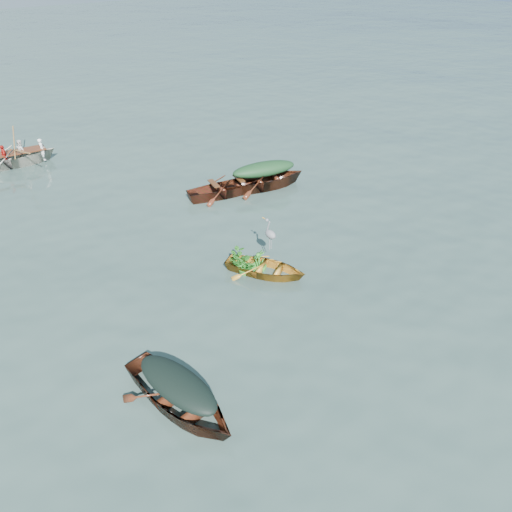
{
  "coord_description": "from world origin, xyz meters",
  "views": [
    {
      "loc": [
        -7.95,
        -7.48,
        7.92
      ],
      "look_at": [
        -0.9,
        1.7,
        0.5
      ],
      "focal_mm": 35.0,
      "sensor_mm": 36.0,
      "label": 1
    }
  ],
  "objects_px": {
    "dark_covered_boat": "(180,407)",
    "open_wooden_boat": "(227,195)",
    "yellow_dinghy": "(265,274)",
    "rowed_boat": "(16,166)",
    "green_tarp_boat": "(264,188)",
    "heron": "(270,239)"
  },
  "relations": [
    {
      "from": "rowed_boat",
      "to": "heron",
      "type": "distance_m",
      "value": 12.59
    },
    {
      "from": "green_tarp_boat",
      "to": "open_wooden_boat",
      "type": "distance_m",
      "value": 1.47
    },
    {
      "from": "yellow_dinghy",
      "to": "heron",
      "type": "relative_size",
      "value": 3.08
    },
    {
      "from": "green_tarp_boat",
      "to": "heron",
      "type": "xyz_separation_m",
      "value": [
        -3.02,
        -4.12,
        0.83
      ]
    },
    {
      "from": "dark_covered_boat",
      "to": "rowed_boat",
      "type": "distance_m",
      "value": 14.99
    },
    {
      "from": "green_tarp_boat",
      "to": "dark_covered_boat",
      "type": "bearing_deg",
      "value": 146.34
    },
    {
      "from": "dark_covered_boat",
      "to": "rowed_boat",
      "type": "bearing_deg",
      "value": 76.33
    },
    {
      "from": "dark_covered_boat",
      "to": "open_wooden_boat",
      "type": "distance_m",
      "value": 9.72
    },
    {
      "from": "yellow_dinghy",
      "to": "green_tarp_boat",
      "type": "bearing_deg",
      "value": 19.77
    },
    {
      "from": "dark_covered_boat",
      "to": "open_wooden_boat",
      "type": "xyz_separation_m",
      "value": [
        6.28,
        7.42,
        0.0
      ]
    },
    {
      "from": "yellow_dinghy",
      "to": "rowed_boat",
      "type": "distance_m",
      "value": 12.76
    },
    {
      "from": "heron",
      "to": "dark_covered_boat",
      "type": "bearing_deg",
      "value": 179.86
    },
    {
      "from": "open_wooden_boat",
      "to": "yellow_dinghy",
      "type": "bearing_deg",
      "value": 168.23
    },
    {
      "from": "yellow_dinghy",
      "to": "rowed_boat",
      "type": "relative_size",
      "value": 0.63
    },
    {
      "from": "open_wooden_boat",
      "to": "rowed_boat",
      "type": "bearing_deg",
      "value": 46.16
    },
    {
      "from": "yellow_dinghy",
      "to": "open_wooden_boat",
      "type": "relative_size",
      "value": 0.7
    },
    {
      "from": "rowed_boat",
      "to": "green_tarp_boat",
      "type": "bearing_deg",
      "value": -133.4
    },
    {
      "from": "rowed_boat",
      "to": "heron",
      "type": "bearing_deg",
      "value": -156.71
    },
    {
      "from": "rowed_boat",
      "to": "heron",
      "type": "xyz_separation_m",
      "value": [
        3.7,
        -12.0,
        0.83
      ]
    },
    {
      "from": "rowed_boat",
      "to": "yellow_dinghy",
      "type": "bearing_deg",
      "value": -159.03
    },
    {
      "from": "rowed_boat",
      "to": "heron",
      "type": "relative_size",
      "value": 4.88
    },
    {
      "from": "dark_covered_boat",
      "to": "open_wooden_boat",
      "type": "relative_size",
      "value": 0.94
    }
  ]
}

